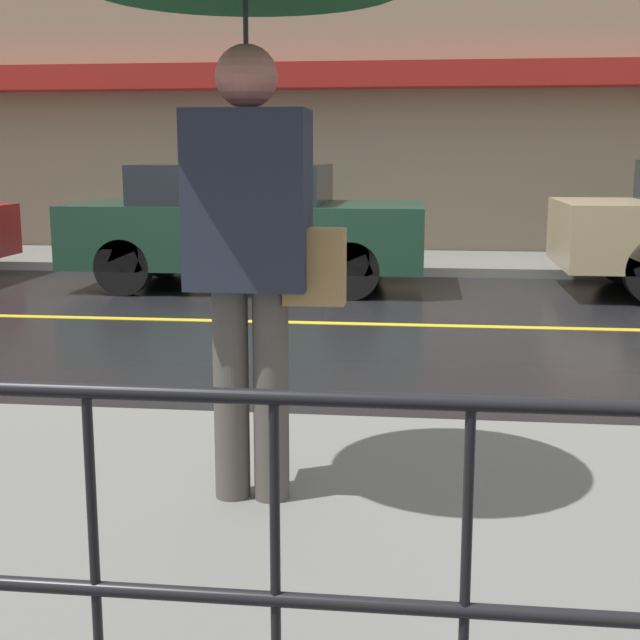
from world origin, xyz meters
TOP-DOWN VIEW (x-y plane):
  - ground_plane at (0.00, 0.00)m, footprint 80.00×80.00m
  - sidewalk_near at (0.00, -4.75)m, footprint 28.00×3.02m
  - sidewalk_far at (0.00, 4.28)m, footprint 28.00×2.10m
  - lane_marking at (0.00, 0.00)m, footprint 25.20×0.12m
  - building_storefront at (0.00, 5.46)m, footprint 28.00×0.85m
  - railing_foreground at (-0.00, -6.01)m, footprint 12.00×0.04m
  - pedestrian at (0.28, -4.44)m, footprint 1.17×1.17m
  - car_dark_green at (-1.08, 2.14)m, footprint 3.98×1.73m

SIDE VIEW (x-z plane):
  - ground_plane at x=0.00m, z-range 0.00..0.00m
  - lane_marking at x=0.00m, z-range 0.00..0.01m
  - sidewalk_near at x=0.00m, z-range 0.00..0.11m
  - sidewalk_far at x=0.00m, z-range 0.00..0.11m
  - railing_foreground at x=0.00m, z-range 0.24..1.13m
  - car_dark_green at x=-1.08m, z-range 0.02..1.42m
  - pedestrian at x=0.28m, z-range 0.79..3.04m
  - building_storefront at x=0.00m, z-range -0.04..6.59m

